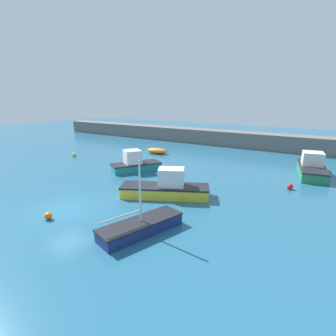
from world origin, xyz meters
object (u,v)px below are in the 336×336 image
Objects in this scene: motorboat_with_cabin at (166,188)px; mooring_buoy_red at (290,187)px; open_tender_yellow at (157,151)px; motorboat_grey_hull at (135,164)px; cabin_cruiser_white at (312,168)px; mooring_buoy_orange at (48,216)px; mooring_buoy_yellow at (74,155)px; sailboat_twin_hulled at (141,226)px.

mooring_buoy_red is (7.39, 6.53, -0.44)m from motorboat_with_cabin.
open_tender_yellow is at bearing 161.22° from mooring_buoy_red.
cabin_cruiser_white reaches higher than motorboat_grey_hull.
mooring_buoy_red is at bearing 50.11° from mooring_buoy_orange.
motorboat_with_cabin is 15.42m from open_tender_yellow.
motorboat_grey_hull reaches higher than mooring_buoy_orange.
mooring_buoy_yellow is at bearing 37.32° from open_tender_yellow.
open_tender_yellow is at bearing 49.33° from sailboat_twin_hulled.
mooring_buoy_orange is at bearing -129.89° from mooring_buoy_red.
cabin_cruiser_white reaches higher than motorboat_with_cabin.
sailboat_twin_hulled is 10.26× the size of mooring_buoy_yellow.
sailboat_twin_hulled is at bearing -115.60° from mooring_buoy_red.
mooring_buoy_yellow is at bearing -176.94° from mooring_buoy_red.
mooring_buoy_yellow is (-17.00, 5.23, -0.44)m from motorboat_with_cabin.
cabin_cruiser_white reaches higher than mooring_buoy_orange.
cabin_cruiser_white is at bearing -4.51° from sailboat_twin_hulled.
mooring_buoy_red is (5.63, 11.76, -0.13)m from sailboat_twin_hulled.
motorboat_grey_hull reaches higher than mooring_buoy_red.
motorboat_grey_hull is 10.61m from mooring_buoy_yellow.
open_tender_yellow is at bearing -101.72° from cabin_cruiser_white.
sailboat_twin_hulled is 10.44× the size of mooring_buoy_red.
motorboat_grey_hull is 8.54m from open_tender_yellow.
motorboat_with_cabin reaches higher than mooring_buoy_yellow.
motorboat_grey_hull reaches higher than mooring_buoy_yellow.
cabin_cruiser_white is (8.44, 11.89, 0.06)m from motorboat_with_cabin.
motorboat_with_cabin is 1.29× the size of motorboat_grey_hull.
open_tender_yellow reaches higher than mooring_buoy_yellow.
mooring_buoy_yellow reaches higher than mooring_buoy_orange.
cabin_cruiser_white is 18.38m from sailboat_twin_hulled.
motorboat_grey_hull is at bearing 104.84° from open_tender_yellow.
sailboat_twin_hulled is (8.21, -9.44, -0.35)m from motorboat_grey_hull.
sailboat_twin_hulled reaches higher than mooring_buoy_orange.
motorboat_grey_hull is 1.02× the size of sailboat_twin_hulled.
cabin_cruiser_white is 13.82× the size of mooring_buoy_orange.
cabin_cruiser_white is 26.30m from mooring_buoy_yellow.
open_tender_yellow is 6.65× the size of mooring_buoy_orange.
motorboat_with_cabin reaches higher than open_tender_yellow.
open_tender_yellow is at bearing 105.99° from mooring_buoy_orange.
mooring_buoy_yellow is at bearing -43.96° from motorboat_with_cabin.
motorboat_grey_hull is 16.75m from cabin_cruiser_white.
mooring_buoy_yellow is 1.09× the size of mooring_buoy_orange.
mooring_buoy_yellow reaches higher than mooring_buoy_red.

